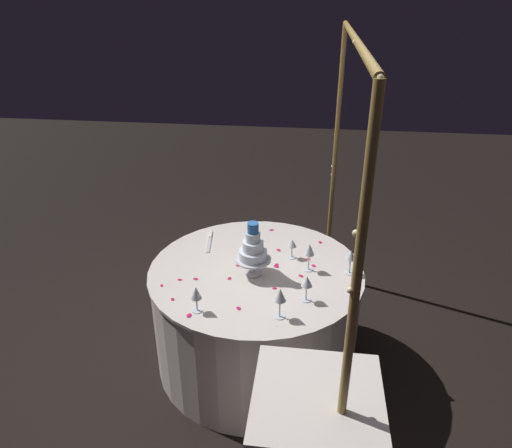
# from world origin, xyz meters

# --- Properties ---
(ground_plane) EXTENTS (12.00, 12.00, 0.00)m
(ground_plane) POSITION_xyz_m (0.00, 0.00, 0.00)
(ground_plane) COLOR black
(decorative_arch) EXTENTS (2.25, 0.05, 2.09)m
(decorative_arch) POSITION_xyz_m (0.00, 0.49, 1.40)
(decorative_arch) COLOR olive
(decorative_arch) RESTS_ON ground
(main_table) EXTENTS (1.35, 1.35, 0.72)m
(main_table) POSITION_xyz_m (0.00, 0.00, 0.36)
(main_table) COLOR silver
(main_table) RESTS_ON ground
(tiered_cake) EXTENTS (0.22, 0.22, 0.35)m
(tiered_cake) POSITION_xyz_m (0.06, -0.01, 0.89)
(tiered_cake) COLOR silver
(tiered_cake) RESTS_ON main_table
(wine_glass_0) EXTENTS (0.06, 0.06, 0.16)m
(wine_glass_0) POSITION_xyz_m (-0.03, 0.58, 0.84)
(wine_glass_0) COLOR silver
(wine_glass_0) RESTS_ON main_table
(wine_glass_1) EXTENTS (0.06, 0.06, 0.16)m
(wine_glass_1) POSITION_xyz_m (0.29, 0.32, 0.84)
(wine_glass_1) COLOR silver
(wine_glass_1) RESTS_ON main_table
(wine_glass_2) EXTENTS (0.06, 0.06, 0.18)m
(wine_glass_2) POSITION_xyz_m (-0.03, 0.33, 0.86)
(wine_glass_2) COLOR silver
(wine_glass_2) RESTS_ON main_table
(wine_glass_3) EXTENTS (0.06, 0.06, 0.13)m
(wine_glass_3) POSITION_xyz_m (-0.17, 0.21, 0.82)
(wine_glass_3) COLOR silver
(wine_glass_3) RESTS_ON main_table
(wine_glass_4) EXTENTS (0.06, 0.06, 0.16)m
(wine_glass_4) POSITION_xyz_m (0.46, -0.26, 0.83)
(wine_glass_4) COLOR silver
(wine_glass_4) RESTS_ON main_table
(wine_glass_5) EXTENTS (0.06, 0.06, 0.18)m
(wine_glass_5) POSITION_xyz_m (0.46, 0.18, 0.86)
(wine_glass_5) COLOR silver
(wine_glass_5) RESTS_ON main_table
(cake_knife) EXTENTS (0.30, 0.06, 0.01)m
(cake_knife) POSITION_xyz_m (-0.32, -0.37, 0.73)
(cake_knife) COLOR silver
(cake_knife) RESTS_ON main_table
(rose_petal_0) EXTENTS (0.03, 0.03, 0.00)m
(rose_petal_0) POSITION_xyz_m (0.20, 0.13, 0.72)
(rose_petal_0) COLOR #C61951
(rose_petal_0) RESTS_ON main_table
(rose_petal_1) EXTENTS (0.04, 0.04, 0.00)m
(rose_petal_1) POSITION_xyz_m (-0.25, 0.12, 0.72)
(rose_petal_1) COLOR #C61951
(rose_petal_1) RESTS_ON main_table
(rose_petal_2) EXTENTS (0.03, 0.04, 0.00)m
(rose_petal_2) POSITION_xyz_m (-0.16, 0.32, 0.72)
(rose_petal_2) COLOR #C61951
(rose_petal_2) RESTS_ON main_table
(rose_petal_3) EXTENTS (0.03, 0.04, 0.00)m
(rose_petal_3) POSITION_xyz_m (0.16, -0.35, 0.72)
(rose_petal_3) COLOR #C61951
(rose_petal_3) RESTS_ON main_table
(rose_petal_4) EXTENTS (0.04, 0.04, 0.00)m
(rose_petal_4) POSITION_xyz_m (0.05, 0.28, 0.72)
(rose_petal_4) COLOR #C61951
(rose_petal_4) RESTS_ON main_table
(rose_petal_5) EXTENTS (0.04, 0.03, 0.00)m
(rose_petal_5) POSITION_xyz_m (-0.54, -0.12, 0.72)
(rose_petal_5) COLOR #C61951
(rose_petal_5) RESTS_ON main_table
(rose_petal_6) EXTENTS (0.04, 0.03, 0.00)m
(rose_petal_6) POSITION_xyz_m (-0.06, 0.12, 0.72)
(rose_petal_6) COLOR #C61951
(rose_petal_6) RESTS_ON main_table
(rose_petal_7) EXTENTS (0.02, 0.03, 0.00)m
(rose_petal_7) POSITION_xyz_m (0.18, -0.44, 0.72)
(rose_petal_7) COLOR #C61951
(rose_petal_7) RESTS_ON main_table
(rose_petal_8) EXTENTS (0.04, 0.04, 0.00)m
(rose_petal_8) POSITION_xyz_m (-0.08, 0.36, 0.72)
(rose_petal_8) COLOR #C61951
(rose_petal_8) RESTS_ON main_table
(rose_petal_9) EXTENTS (0.04, 0.04, 0.00)m
(rose_petal_9) POSITION_xyz_m (-0.04, 0.12, 0.72)
(rose_petal_9) COLOR #C61951
(rose_petal_9) RESTS_ON main_table
(rose_petal_10) EXTENTS (0.04, 0.03, 0.00)m
(rose_petal_10) POSITION_xyz_m (-0.39, 0.40, 0.72)
(rose_petal_10) COLOR #C61951
(rose_petal_10) RESTS_ON main_table
(rose_petal_11) EXTENTS (0.03, 0.03, 0.00)m
(rose_petal_11) POSITION_xyz_m (0.38, -0.43, 0.72)
(rose_petal_11) COLOR #C61951
(rose_petal_11) RESTS_ON main_table
(rose_petal_12) EXTENTS (0.03, 0.04, 0.00)m
(rose_petal_12) POSITION_xyz_m (-0.02, -0.12, 0.72)
(rose_petal_12) COLOR #C61951
(rose_petal_12) RESTS_ON main_table
(rose_petal_13) EXTENTS (0.04, 0.03, 0.00)m
(rose_petal_13) POSITION_xyz_m (0.51, -0.30, 0.72)
(rose_petal_13) COLOR #C61951
(rose_petal_13) RESTS_ON main_table
(rose_petal_14) EXTENTS (0.04, 0.03, 0.00)m
(rose_petal_14) POSITION_xyz_m (0.13, -0.15, 0.72)
(rose_petal_14) COLOR #C61951
(rose_petal_14) RESTS_ON main_table
(rose_petal_15) EXTENTS (0.04, 0.04, 0.00)m
(rose_petal_15) POSITION_xyz_m (0.42, -0.04, 0.72)
(rose_petal_15) COLOR #C61951
(rose_petal_15) RESTS_ON main_table
(rose_petal_16) EXTENTS (0.03, 0.02, 0.00)m
(rose_petal_16) POSITION_xyz_m (0.26, -0.53, 0.72)
(rose_petal_16) COLOR #C61951
(rose_petal_16) RESTS_ON main_table
(rose_petal_17) EXTENTS (0.03, 0.04, 0.00)m
(rose_petal_17) POSITION_xyz_m (-0.53, 0.05, 0.72)
(rose_petal_17) COLOR #C61951
(rose_petal_17) RESTS_ON main_table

